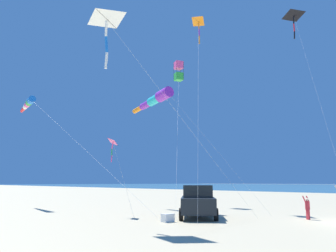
# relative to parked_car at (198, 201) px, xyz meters

# --- Properties ---
(parked_car) EXTENTS (4.30, 4.39, 1.85)m
(parked_car) POSITION_rel_parked_car_xyz_m (0.00, 0.00, 0.00)
(parked_car) COLOR black
(parked_car) RESTS_ON ground_plane
(cooler_box) EXTENTS (0.62, 0.42, 0.42)m
(cooler_box) POSITION_rel_parked_car_xyz_m (2.69, 0.52, -0.74)
(cooler_box) COLOR white
(cooler_box) RESTS_ON ground_plane
(person_bystander_far) EXTENTS (0.41, 0.45, 1.27)m
(person_bystander_far) POSITION_rel_parked_car_xyz_m (-3.96, 4.55, -0.26)
(person_bystander_far) COLOR #B72833
(person_bystander_far) RESTS_ON ground_plane
(kite_box_purple_drifting) EXTENTS (8.86, 9.56, 13.51)m
(kite_box_purple_drifting) POSITION_rel_parked_car_xyz_m (-6.72, -9.15, 11.62)
(kite_box_purple_drifting) COLOR #EF4C93
(kite_box_purple_drifting) RESTS_ON ground_plane
(kite_windsock_long_streamer_right) EXTENTS (3.14, 12.01, 9.14)m
(kite_windsock_long_streamer_right) POSITION_rel_parked_car_xyz_m (-1.87, -6.46, 7.56)
(kite_windsock_long_streamer_right) COLOR purple
(kite_windsock_long_streamer_right) RESTS_ON ground_plane
(kite_windsock_magenta_far_left) EXTENTS (2.69, 18.09, 9.06)m
(kite_windsock_magenta_far_left) POSITION_rel_parked_car_xyz_m (5.22, -15.06, 7.69)
(kite_windsock_magenta_far_left) COLOR blue
(kite_windsock_magenta_far_left) RESTS_ON ground_plane
(kite_delta_striped_overhead) EXTENTS (8.23, 8.00, 15.63)m
(kite_delta_striped_overhead) POSITION_rel_parked_car_xyz_m (-4.82, -4.45, 14.28)
(kite_delta_striped_overhead) COLOR orange
(kite_delta_striped_overhead) RESTS_ON ground_plane
(kite_delta_teal_far_right) EXTENTS (9.36, 4.04, 10.92)m
(kite_delta_teal_far_right) POSITION_rel_parked_car_xyz_m (5.91, -0.65, 9.58)
(kite_delta_teal_far_right) COLOR white
(kite_delta_teal_far_right) RESTS_ON ground_plane
(kite_delta_small_distant) EXTENTS (0.83, 2.78, 4.79)m
(kite_delta_small_distant) POSITION_rel_parked_car_xyz_m (3.20, -4.23, 3.56)
(kite_delta_small_distant) COLOR #EF4C93
(kite_delta_small_distant) RESTS_ON ground_plane
(kite_delta_white_trailing) EXTENTS (8.64, 8.87, 21.10)m
(kite_delta_white_trailing) POSITION_rel_parked_car_xyz_m (-19.70, -4.11, 19.55)
(kite_delta_white_trailing) COLOR black
(kite_delta_white_trailing) RESTS_ON ground_plane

